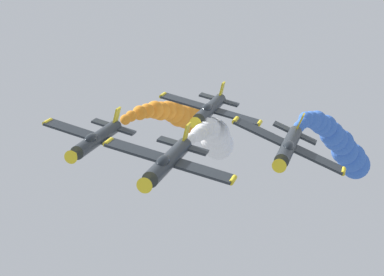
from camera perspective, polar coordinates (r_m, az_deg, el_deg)
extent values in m
cylinder|color=#23282D|center=(54.44, -1.71, -1.67)|extent=(1.33, 9.00, 1.33)
cone|color=yellow|center=(49.75, -3.25, -3.24)|extent=(1.26, 1.20, 1.26)
cube|color=#23282D|center=(54.84, -1.62, -1.65)|extent=(8.99, 1.90, 2.32)
cylinder|color=yellow|center=(54.19, 2.97, -3.05)|extent=(0.43, 1.40, 0.43)
cylinder|color=yellow|center=(55.86, -6.06, -0.29)|extent=(0.43, 1.40, 0.43)
cube|color=#23282D|center=(58.15, -0.66, -0.57)|extent=(3.74, 1.20, 1.06)
cube|color=yellow|center=(57.97, -0.43, 0.30)|extent=(0.51, 1.10, 1.59)
ellipsoid|color=black|center=(52.61, -2.10, -1.70)|extent=(0.94, 2.20, 0.87)
sphere|color=white|center=(60.77, -0.13, -0.07)|extent=(0.92, 0.92, 0.92)
sphere|color=white|center=(62.36, 0.42, 0.26)|extent=(1.21, 1.21, 1.21)
sphere|color=white|center=(64.06, 0.69, 0.43)|extent=(1.37, 1.37, 1.37)
sphere|color=white|center=(65.80, 0.88, 0.52)|extent=(1.54, 1.54, 1.54)
sphere|color=white|center=(67.49, 1.06, 0.77)|extent=(1.74, 1.74, 1.74)
sphere|color=white|center=(69.27, 1.22, 0.75)|extent=(1.92, 1.92, 1.92)
sphere|color=white|center=(71.05, 1.32, 0.73)|extent=(2.02, 2.02, 2.02)
sphere|color=white|center=(72.85, 1.61, 0.51)|extent=(2.42, 2.42, 2.42)
sphere|color=white|center=(74.65, 1.76, 0.41)|extent=(2.50, 2.50, 2.50)
sphere|color=white|center=(76.58, 1.77, 0.05)|extent=(2.76, 2.76, 2.76)
sphere|color=white|center=(78.44, 1.70, -0.04)|extent=(3.04, 3.04, 3.04)
sphere|color=white|center=(80.34, 1.91, -0.47)|extent=(3.14, 3.14, 3.14)
cylinder|color=#23282D|center=(61.30, 7.00, -0.55)|extent=(1.44, 9.00, 1.44)
cone|color=yellow|center=(56.42, 6.39, -1.85)|extent=(1.37, 1.20, 1.37)
cube|color=#23282D|center=(61.72, 7.01, -0.54)|extent=(8.55, 1.90, 3.73)
cylinder|color=yellow|center=(61.89, 10.86, -2.37)|extent=(0.47, 1.40, 0.47)
cylinder|color=yellow|center=(61.89, 3.16, 1.29)|extent=(0.47, 1.40, 0.47)
cube|color=#23282D|center=(65.14, 7.44, 0.36)|extent=(3.57, 1.20, 1.64)
cube|color=yellow|center=(65.01, 7.78, 1.09)|extent=(0.75, 1.10, 1.53)
ellipsoid|color=black|center=(59.44, 6.99, -0.57)|extent=(1.01, 2.20, 0.96)
sphere|color=blue|center=(68.20, 7.74, 0.81)|extent=(0.98, 0.98, 0.98)
sphere|color=blue|center=(70.27, 8.00, 1.07)|extent=(1.05, 1.05, 1.05)
sphere|color=blue|center=(72.33, 8.22, 1.37)|extent=(1.34, 1.34, 1.34)
sphere|color=blue|center=(74.47, 8.55, 1.32)|extent=(1.61, 1.61, 1.61)
sphere|color=blue|center=(76.64, 8.74, 1.25)|extent=(1.61, 1.61, 1.61)
sphere|color=blue|center=(78.78, 8.99, 1.24)|extent=(2.03, 2.03, 2.03)
sphere|color=blue|center=(81.00, 9.27, 0.99)|extent=(2.08, 2.08, 2.08)
sphere|color=blue|center=(83.17, 9.63, 0.86)|extent=(2.33, 2.33, 2.33)
sphere|color=blue|center=(85.49, 10.04, 0.31)|extent=(2.63, 2.63, 2.63)
sphere|color=blue|center=(87.77, 10.31, -0.03)|extent=(2.72, 2.72, 2.72)
sphere|color=blue|center=(90.02, 10.73, -0.32)|extent=(2.86, 2.86, 2.86)
sphere|color=blue|center=(92.42, 10.96, -0.90)|extent=(3.16, 3.16, 3.16)
sphere|color=blue|center=(94.79, 11.42, -1.39)|extent=(3.45, 3.45, 3.45)
sphere|color=blue|center=(97.19, 11.72, -1.89)|extent=(3.52, 3.52, 3.52)
cylinder|color=#23282D|center=(64.41, -6.84, -0.05)|extent=(1.34, 9.00, 1.34)
cone|color=yellow|center=(59.82, -8.53, -1.23)|extent=(1.27, 1.20, 1.27)
cube|color=#23282D|center=(64.80, -6.73, -0.04)|extent=(8.95, 1.90, 2.49)
cylinder|color=yellow|center=(63.73, -2.94, -1.29)|extent=(0.44, 1.40, 0.44)
cylinder|color=yellow|center=(66.18, -10.38, 1.15)|extent=(0.44, 1.40, 0.44)
cube|color=#23282D|center=(68.04, -5.67, 0.80)|extent=(3.72, 1.20, 1.13)
cube|color=yellow|center=(67.86, -5.47, 1.54)|extent=(0.54, 1.10, 1.58)
ellipsoid|color=black|center=(62.61, -7.31, -0.03)|extent=(0.95, 2.20, 0.88)
sphere|color=orange|center=(70.86, -4.83, 1.33)|extent=(0.96, 0.96, 0.96)
sphere|color=orange|center=(72.84, -4.42, 1.59)|extent=(1.05, 1.05, 1.05)
sphere|color=orange|center=(74.73, -3.79, 1.83)|extent=(1.40, 1.40, 1.40)
sphere|color=orange|center=(76.69, -3.27, 1.96)|extent=(1.47, 1.47, 1.47)
sphere|color=orange|center=(78.64, -2.71, 2.05)|extent=(1.80, 1.80, 1.80)
sphere|color=orange|center=(80.69, -2.28, 1.97)|extent=(1.95, 1.95, 1.95)
sphere|color=orange|center=(82.69, -1.81, 2.00)|extent=(2.00, 2.00, 2.00)
sphere|color=orange|center=(84.73, -1.36, 1.91)|extent=(2.41, 2.41, 2.41)
sphere|color=orange|center=(86.84, -0.94, 1.63)|extent=(2.49, 2.49, 2.49)
sphere|color=orange|center=(88.86, -0.45, 1.54)|extent=(2.65, 2.65, 2.65)
sphere|color=orange|center=(90.92, -0.02, 1.42)|extent=(2.88, 2.88, 2.88)
sphere|color=orange|center=(93.04, 0.50, 1.04)|extent=(3.22, 3.22, 3.22)
cylinder|color=#23282D|center=(71.02, 1.31, 2.11)|extent=(1.33, 9.00, 1.33)
cone|color=yellow|center=(66.17, 0.36, 1.20)|extent=(1.26, 1.20, 1.26)
cube|color=#23282D|center=(71.43, 1.36, 2.10)|extent=(8.99, 1.90, 2.31)
cylinder|color=yellow|center=(70.87, 4.89, 1.07)|extent=(0.43, 1.40, 0.43)
cylinder|color=yellow|center=(72.27, -2.11, 3.10)|extent=(0.43, 1.40, 0.43)
cube|color=#23282D|center=(74.84, 1.97, 2.77)|extent=(3.74, 1.20, 1.06)
cube|color=yellow|center=(74.72, 2.15, 3.45)|extent=(0.51, 1.10, 1.59)
ellipsoid|color=black|center=(69.18, 1.08, 2.19)|extent=(0.94, 2.20, 0.87)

